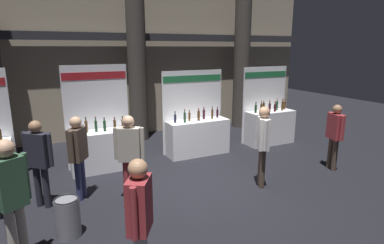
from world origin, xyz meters
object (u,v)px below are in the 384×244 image
(exhibitor_booth_2, at_px, (197,133))
(visitor_6, at_px, (263,140))
(visitor_3, at_px, (335,131))
(visitor_7, at_px, (11,192))
(exhibitor_booth_3, at_px, (269,124))
(visitor_2, at_px, (129,151))
(trash_bin, at_px, (68,217))
(visitor_0, at_px, (39,156))
(visitor_9, at_px, (140,215))
(exhibitor_booth_1, at_px, (101,145))
(visitor_8, at_px, (78,150))

(exhibitor_booth_2, relative_size, visitor_6, 1.32)
(visitor_3, bearing_deg, visitor_7, 112.47)
(visitor_3, distance_m, visitor_6, 2.22)
(exhibitor_booth_3, xyz_separation_m, visitor_2, (-4.98, -1.91, 0.41))
(trash_bin, bearing_deg, visitor_0, 105.24)
(visitor_0, bearing_deg, visitor_9, 152.72)
(visitor_7, bearing_deg, visitor_9, 108.46)
(exhibitor_booth_3, xyz_separation_m, visitor_9, (-5.50, -4.32, 0.42))
(visitor_2, bearing_deg, exhibitor_booth_3, -133.24)
(exhibitor_booth_1, bearing_deg, visitor_3, -25.90)
(exhibitor_booth_1, xyz_separation_m, visitor_0, (-1.37, -1.46, 0.39))
(exhibitor_booth_2, relative_size, visitor_2, 1.36)
(visitor_3, xyz_separation_m, visitor_8, (-5.84, 1.09, 0.04))
(visitor_7, bearing_deg, visitor_6, 156.99)
(trash_bin, xyz_separation_m, visitor_9, (0.72, -1.65, 0.71))
(exhibitor_booth_3, distance_m, visitor_7, 7.58)
(trash_bin, relative_size, visitor_7, 0.36)
(exhibitor_booth_1, height_order, exhibitor_booth_3, exhibitor_booth_1)
(exhibitor_booth_1, bearing_deg, exhibitor_booth_2, 0.75)
(trash_bin, distance_m, visitor_2, 1.62)
(visitor_8, bearing_deg, visitor_7, 0.30)
(exhibitor_booth_3, bearing_deg, visitor_6, -131.83)
(visitor_6, relative_size, visitor_9, 1.02)
(visitor_3, xyz_separation_m, visitor_7, (-6.87, -0.62, 0.12))
(exhibitor_booth_1, relative_size, visitor_9, 1.48)
(exhibitor_booth_3, xyz_separation_m, trash_bin, (-6.22, -2.68, -0.29))
(visitor_3, height_order, visitor_7, visitor_7)
(trash_bin, relative_size, visitor_2, 0.38)
(visitor_3, bearing_deg, trash_bin, 109.17)
(visitor_8, xyz_separation_m, visitor_9, (0.36, -2.94, 0.03))
(visitor_3, bearing_deg, exhibitor_booth_1, 81.42)
(visitor_6, height_order, visitor_9, visitor_6)
(visitor_8, height_order, visitor_9, visitor_9)
(exhibitor_booth_3, distance_m, visitor_8, 6.04)
(exhibitor_booth_3, height_order, visitor_8, exhibitor_booth_3)
(visitor_6, height_order, visitor_8, visitor_6)
(visitor_7, xyz_separation_m, visitor_9, (1.40, -1.23, -0.05))
(exhibitor_booth_1, height_order, trash_bin, exhibitor_booth_1)
(exhibitor_booth_3, distance_m, visitor_2, 5.35)
(exhibitor_booth_2, xyz_separation_m, visitor_6, (0.27, -2.57, 0.46))
(trash_bin, relative_size, visitor_0, 0.39)
(visitor_9, bearing_deg, visitor_3, 139.60)
(visitor_0, relative_size, visitor_3, 1.03)
(visitor_6, distance_m, visitor_7, 4.70)
(exhibitor_booth_1, xyz_separation_m, visitor_2, (0.21, -1.94, 0.41))
(exhibitor_booth_3, height_order, visitor_9, exhibitor_booth_3)
(trash_bin, height_order, visitor_6, visitor_6)
(exhibitor_booth_1, distance_m, visitor_9, 4.39)
(trash_bin, height_order, visitor_7, visitor_7)
(exhibitor_booth_2, distance_m, trash_bin, 4.62)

